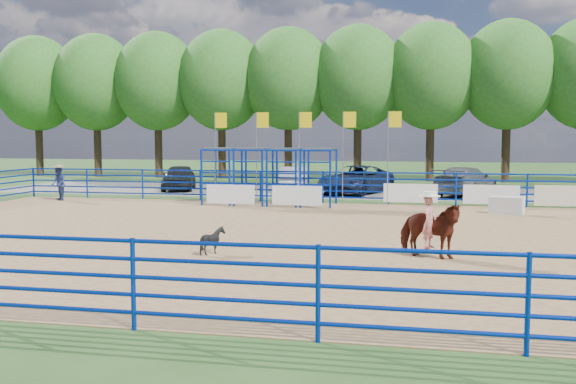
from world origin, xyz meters
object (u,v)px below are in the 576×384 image
(horse_and_rider, at_px, (429,225))
(car_b, at_px, (295,179))
(car_c, at_px, (356,180))
(car_d, at_px, (465,181))
(calf, at_px, (213,240))
(announcer_table, at_px, (507,205))
(spectator_cowboy, at_px, (58,183))
(car_a, at_px, (179,177))

(horse_and_rider, relative_size, car_b, 0.56)
(horse_and_rider, bearing_deg, car_c, 101.57)
(horse_and_rider, relative_size, car_d, 0.46)
(calf, bearing_deg, car_b, -10.37)
(calf, relative_size, car_c, 0.13)
(announcer_table, relative_size, calf, 1.80)
(horse_and_rider, distance_m, car_d, 18.15)
(announcer_table, xyz_separation_m, horse_and_rider, (-3.12, -10.10, 0.49))
(horse_and_rider, bearing_deg, spectator_cowboy, 146.93)
(car_b, height_order, car_d, car_d)
(spectator_cowboy, height_order, car_a, spectator_cowboy)
(car_c, bearing_deg, car_d, 19.12)
(car_c, bearing_deg, spectator_cowboy, -132.84)
(car_b, xyz_separation_m, car_c, (3.51, -0.60, 0.06))
(announcer_table, xyz_separation_m, calf, (-8.69, -10.72, 0.02))
(car_b, relative_size, car_c, 0.78)
(car_b, bearing_deg, calf, 86.57)
(announcer_table, relative_size, car_c, 0.24)
(car_b, xyz_separation_m, car_d, (9.22, -0.72, 0.05))
(calf, bearing_deg, car_d, -37.33)
(announcer_table, height_order, car_d, car_d)
(announcer_table, distance_m, car_d, 8.02)
(car_a, bearing_deg, horse_and_rider, -68.17)
(announcer_table, height_order, horse_and_rider, horse_and_rider)
(announcer_table, xyz_separation_m, spectator_cowboy, (-20.46, 1.19, 0.51))
(calf, bearing_deg, horse_and_rider, -98.96)
(car_b, relative_size, car_d, 0.82)
(calf, height_order, car_d, car_d)
(horse_and_rider, xyz_separation_m, spectator_cowboy, (-17.34, 11.29, 0.02))
(car_a, height_order, car_c, car_c)
(calf, xyz_separation_m, car_a, (-8.41, 18.98, 0.36))
(horse_and_rider, relative_size, spectator_cowboy, 1.40)
(spectator_cowboy, xyz_separation_m, car_c, (13.62, 6.87, -0.11))
(announcer_table, relative_size, car_b, 0.31)
(horse_and_rider, xyz_separation_m, calf, (-5.57, -0.61, -0.48))
(spectator_cowboy, relative_size, car_b, 0.40)
(car_a, relative_size, car_b, 1.01)
(car_b, height_order, car_c, car_c)
(horse_and_rider, height_order, car_d, horse_and_rider)
(car_a, bearing_deg, calf, -81.55)
(calf, bearing_deg, car_a, 8.63)
(horse_and_rider, xyz_separation_m, car_a, (-13.97, 18.36, -0.12))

